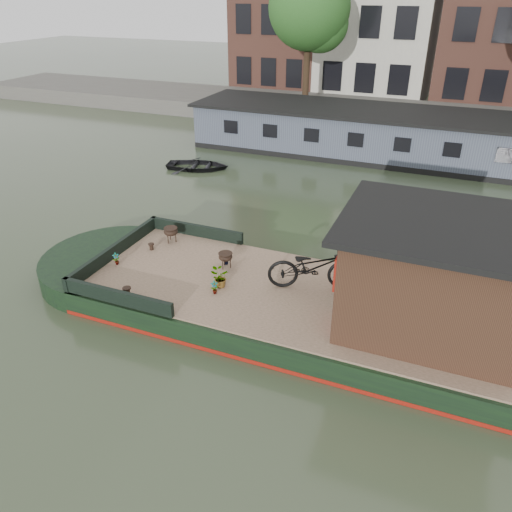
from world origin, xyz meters
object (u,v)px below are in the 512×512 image
at_px(bicycle, 313,267).
at_px(dinghy, 198,163).
at_px(brazier_rear, 171,235).
at_px(potted_plant_a, 214,288).
at_px(cabin, 434,274).
at_px(brazier_front, 226,260).

xyz_separation_m(bicycle, dinghy, (-7.76, 8.57, -0.94)).
xyz_separation_m(bicycle, brazier_rear, (-4.44, 0.83, -0.35)).
distance_m(potted_plant_a, dinghy, 11.30).
height_order(cabin, potted_plant_a, cabin).
distance_m(cabin, potted_plant_a, 4.93).
bearing_deg(bicycle, brazier_rear, 58.11).
height_order(potted_plant_a, dinghy, potted_plant_a).
bearing_deg(brazier_front, cabin, -6.21).
relative_size(cabin, bicycle, 1.84).
bearing_deg(brazier_front, dinghy, 122.46).
relative_size(cabin, brazier_front, 9.51).
xyz_separation_m(potted_plant_a, brazier_rear, (-2.37, 2.00, 0.05)).
height_order(cabin, brazier_front, cabin).
height_order(potted_plant_a, brazier_front, brazier_front).
bearing_deg(bicycle, dinghy, 20.83).
height_order(cabin, dinghy, cabin).
bearing_deg(cabin, potted_plant_a, -171.58).
xyz_separation_m(brazier_front, brazier_rear, (-2.07, 0.75, 0.01)).
bearing_deg(bicycle, brazier_front, 66.71).
bearing_deg(brazier_rear, potted_plant_a, -40.14).
height_order(bicycle, dinghy, bicycle).
bearing_deg(dinghy, brazier_rear, -170.44).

